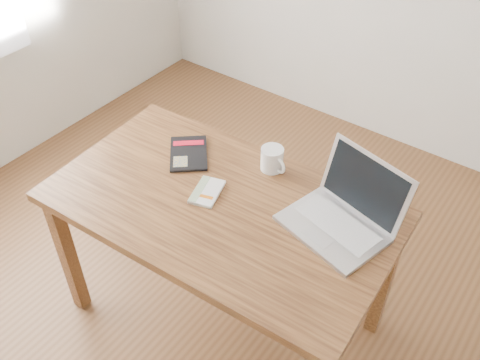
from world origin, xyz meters
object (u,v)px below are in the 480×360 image
Objects in this scene: desk at (221,218)px; laptop at (344,213)px; black_guidebook at (189,153)px; white_guidebook at (207,192)px; coffee_mug at (273,159)px.

laptop is at bearing 19.41° from desk.
desk is at bearing -68.14° from black_guidebook.
black_guidebook is (-0.22, 0.15, -0.00)m from white_guidebook.
coffee_mug is at bearing 49.20° from white_guidebook.
white_guidebook is (-0.08, 0.01, 0.10)m from desk.
laptop is at bearing -38.73° from black_guidebook.
coffee_mug is at bearing -19.30° from black_guidebook.
desk is 10.48× the size of coffee_mug.
coffee_mug is (0.13, 0.28, 0.05)m from white_guidebook.
laptop is 0.41m from coffee_mug.
desk is 7.51× the size of white_guidebook.
white_guidebook reaches higher than desk.
black_guidebook reaches higher than desk.
black_guidebook is at bearing 130.00° from white_guidebook.
white_guidebook is 0.31m from coffee_mug.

